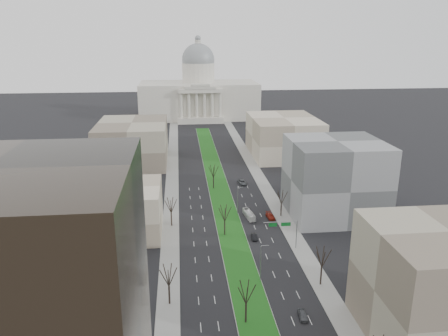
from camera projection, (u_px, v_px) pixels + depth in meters
ground at (219, 188)px, 163.34m from camera, size 600.00×600.00×0.00m
median at (219, 189)px, 162.35m from camera, size 8.00×222.03×0.20m
sidewalk_left at (171, 217)px, 137.80m from camera, size 5.00×330.00×0.15m
sidewalk_right at (280, 212)px, 141.26m from camera, size 5.00×330.00×0.15m
capitol at (199, 94)px, 300.91m from camera, size 80.00×46.00×55.00m
building_glass_tower at (8, 315)px, 56.80m from camera, size 34.00×30.00×40.00m
building_beige_left at (115, 210)px, 124.74m from camera, size 26.00×22.00×14.00m
building_tan_right at (443, 286)px, 79.67m from camera, size 26.00×24.00×22.00m
building_grey_right at (335, 178)px, 136.56m from camera, size 28.00×26.00×24.00m
building_far_left at (133, 142)px, 195.31m from camera, size 30.00×40.00×18.00m
building_far_right at (283, 136)px, 206.99m from camera, size 30.00×40.00×18.00m
tree_left_mid at (168, 275)px, 91.10m from camera, size 5.40×5.40×9.72m
tree_left_far at (171, 205)px, 129.20m from camera, size 5.28×5.28×9.50m
tree_right_mid at (322, 257)px, 98.26m from camera, size 5.52×5.52×9.94m
tree_right_far at (282, 197)px, 136.50m from camera, size 5.04×5.04×9.07m
tree_median_a at (246, 292)px, 84.99m from camera, size 5.40×5.40×9.72m
tree_median_b at (225, 213)px, 123.04m from camera, size 5.40×5.40×9.72m
tree_median_c at (213, 171)px, 161.10m from camera, size 5.40×5.40×9.72m
streetlamp_median_b at (261, 263)px, 100.47m from camera, size 1.90×0.20×9.16m
streetlamp_median_c at (238, 200)px, 138.52m from camera, size 1.90×0.20×9.16m
mast_arm_signs at (287, 228)px, 115.35m from camera, size 9.12×0.24×8.09m
car_grey_near at (303, 315)px, 88.35m from camera, size 1.85×4.10×1.37m
car_black at (254, 237)px, 122.67m from camera, size 1.67×4.28×1.39m
car_red at (270, 216)px, 136.50m from camera, size 2.51×5.23×1.47m
car_grey_far at (242, 182)px, 167.82m from camera, size 3.40×5.99×1.58m
box_van at (249, 215)px, 136.66m from camera, size 3.10×8.37×2.28m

